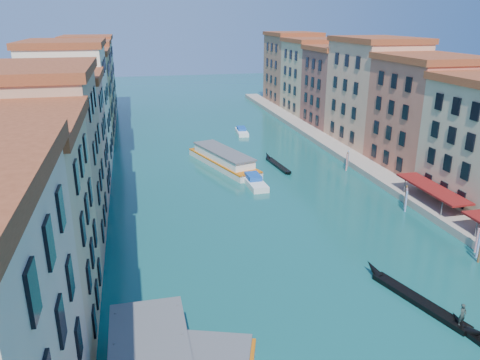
% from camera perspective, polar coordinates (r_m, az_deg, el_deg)
% --- Properties ---
extents(left_bank_palazzos, '(12.80, 128.40, 21.00)m').
position_cam_1_polar(left_bank_palazzos, '(78.64, -20.39, 7.21)').
color(left_bank_palazzos, beige).
rests_on(left_bank_palazzos, ground).
extents(right_bank_palazzos, '(12.80, 128.40, 21.00)m').
position_cam_1_polar(right_bank_palazzos, '(90.78, 17.71, 9.00)').
color(right_bank_palazzos, '#AD4A36').
rests_on(right_bank_palazzos, ground).
extents(quay, '(4.00, 140.00, 1.00)m').
position_cam_1_polar(quay, '(89.04, 12.66, 3.14)').
color(quay, '#9F9180').
rests_on(quay, ground).
extents(mooring_poles_right, '(1.44, 54.24, 3.20)m').
position_cam_1_polar(mooring_poles_right, '(58.50, 25.33, -6.10)').
color(mooring_poles_right, brown).
rests_on(mooring_poles_right, ground).
extents(vaporetto_far, '(9.74, 19.25, 2.80)m').
position_cam_1_polar(vaporetto_far, '(81.08, -2.07, 2.59)').
color(vaporetto_far, silver).
rests_on(vaporetto_far, ground).
extents(gondola_fore, '(4.78, 13.15, 2.68)m').
position_cam_1_polar(gondola_fore, '(46.43, 20.96, -13.39)').
color(gondola_fore, black).
rests_on(gondola_fore, ground).
extents(gondola_far, '(1.94, 11.76, 1.66)m').
position_cam_1_polar(gondola_far, '(81.35, 4.59, 1.91)').
color(gondola_far, black).
rests_on(gondola_far, ground).
extents(motorboat_mid, '(2.68, 7.78, 1.59)m').
position_cam_1_polar(motorboat_mid, '(71.99, 1.71, -0.13)').
color(motorboat_mid, white).
rests_on(motorboat_mid, ground).
extents(motorboat_far, '(2.75, 7.05, 1.43)m').
position_cam_1_polar(motorboat_far, '(104.13, 0.20, 5.96)').
color(motorboat_far, white).
rests_on(motorboat_far, ground).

